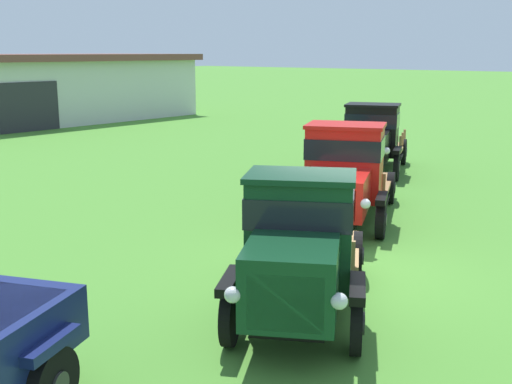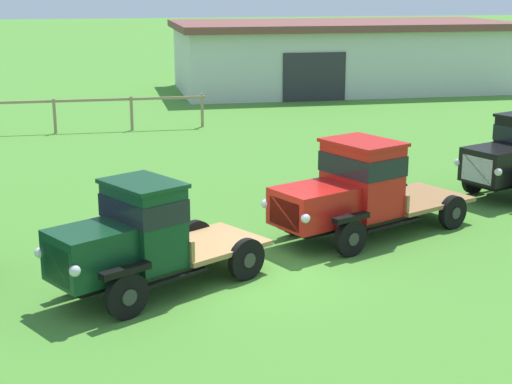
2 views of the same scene
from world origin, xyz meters
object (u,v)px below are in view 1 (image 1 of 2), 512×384
Objects in this scene: vintage_truck_far_side at (371,138)px; farm_shed at (33,88)px; vintage_truck_second_in_line at (299,249)px; vintage_truck_midrow_center at (343,174)px.

farm_shed is at bearing 85.36° from vintage_truck_far_side.
vintage_truck_second_in_line is 5.68m from vintage_truck_midrow_center.
vintage_truck_far_side is at bearing -94.64° from farm_shed.
farm_shed is 3.57× the size of vintage_truck_far_side.
vintage_truck_midrow_center is at bearing 26.01° from vintage_truck_second_in_line.
vintage_truck_far_side is (-1.82, -22.45, -0.70)m from farm_shed.
vintage_truck_midrow_center is 1.09× the size of vintage_truck_far_side.
vintage_truck_second_in_line is 0.83× the size of vintage_truck_midrow_center.
farm_shed is at bearing 65.36° from vintage_truck_second_in_line.
farm_shed is at bearing 73.29° from vintage_truck_midrow_center.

